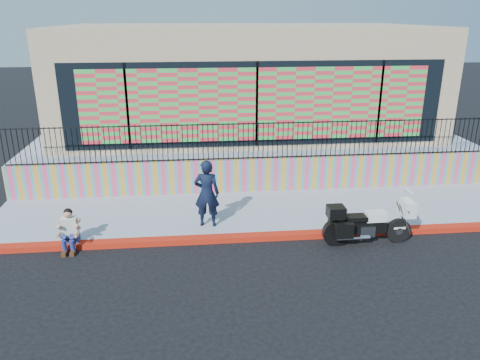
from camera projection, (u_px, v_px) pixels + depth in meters
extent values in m
plane|color=black|center=(276.00, 239.00, 12.51)|extent=(90.00, 90.00, 0.00)
cube|color=#B6280D|center=(276.00, 236.00, 12.48)|extent=(16.00, 0.30, 0.15)
cube|color=#97A2B6|center=(267.00, 212.00, 14.03)|extent=(16.00, 3.00, 0.15)
cube|color=#FF4372|center=(260.00, 175.00, 15.32)|extent=(16.00, 0.20, 1.10)
cube|color=#97A2B6|center=(243.00, 138.00, 20.12)|extent=(16.00, 10.00, 1.25)
cube|color=tan|center=(244.00, 77.00, 19.05)|extent=(14.00, 8.00, 4.00)
cube|color=black|center=(257.00, 104.00, 15.42)|extent=(12.60, 0.04, 2.80)
cube|color=#E33240|center=(257.00, 105.00, 15.39)|extent=(11.48, 0.02, 2.40)
cylinder|color=black|center=(398.00, 230.00, 12.24)|extent=(0.65, 0.14, 0.65)
cylinder|color=black|center=(336.00, 233.00, 12.08)|extent=(0.65, 0.14, 0.65)
cube|color=black|center=(368.00, 226.00, 12.10)|extent=(0.93, 0.27, 0.33)
cube|color=silver|center=(366.00, 230.00, 12.13)|extent=(0.39, 0.33, 0.29)
cube|color=white|center=(376.00, 216.00, 12.03)|extent=(0.54, 0.31, 0.24)
cube|color=black|center=(356.00, 218.00, 11.98)|extent=(0.54, 0.33, 0.12)
cube|color=white|center=(408.00, 208.00, 12.04)|extent=(0.29, 0.51, 0.41)
cube|color=silver|center=(411.00, 196.00, 11.94)|extent=(0.18, 0.45, 0.33)
cube|color=black|center=(336.00, 212.00, 11.87)|extent=(0.43, 0.41, 0.29)
cube|color=black|center=(344.00, 231.00, 11.74)|extent=(0.47, 0.18, 0.39)
cube|color=black|center=(337.00, 221.00, 12.29)|extent=(0.47, 0.18, 0.39)
cube|color=white|center=(399.00, 227.00, 12.20)|extent=(0.31, 0.16, 0.06)
imported|color=black|center=(207.00, 193.00, 12.64)|extent=(0.74, 0.54, 1.88)
cube|color=navy|center=(72.00, 238.00, 12.00)|extent=(0.36, 0.28, 0.18)
cube|color=silver|center=(70.00, 226.00, 11.84)|extent=(0.38, 0.27, 0.54)
sphere|color=tan|center=(68.00, 214.00, 11.69)|extent=(0.21, 0.21, 0.21)
cube|color=#472814|center=(65.00, 253.00, 11.64)|extent=(0.11, 0.26, 0.10)
cube|color=#472814|center=(73.00, 253.00, 11.66)|extent=(0.11, 0.26, 0.10)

